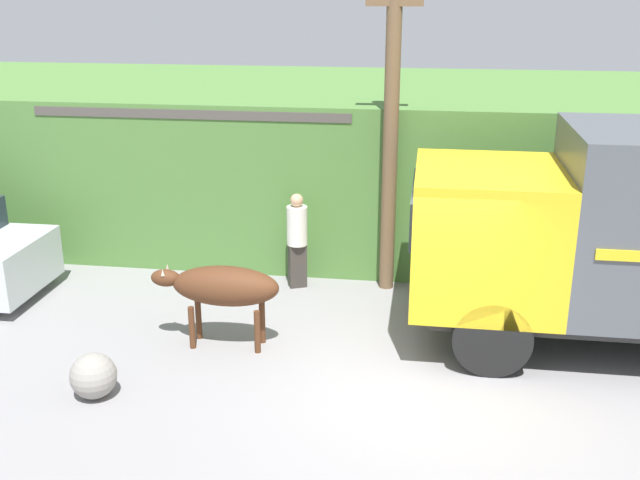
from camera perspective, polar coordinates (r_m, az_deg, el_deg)
The scene contains 7 objects.
ground_plane at distance 10.36m, azimuth 6.89°, elevation -10.42°, with size 60.00×60.00×0.00m, color gray.
hillside_embankment at distance 16.16m, azimuth 7.87°, elevation 6.18°, with size 32.00×6.59×3.08m.
building_backdrop at distance 14.84m, azimuth -8.10°, elevation 4.93°, with size 5.69×2.70×3.00m.
brown_cow at distance 10.88m, azimuth -7.42°, elevation -3.57°, with size 1.90×0.59×1.24m.
pedestrian_on_hill at distance 12.92m, azimuth -1.75°, elevation 0.26°, with size 0.47×0.47×1.69m.
utility_pole at distance 12.47m, azimuth 5.42°, elevation 8.50°, with size 0.90×0.25×5.43m.
roadside_rock at distance 10.17m, azimuth -16.88°, elevation -9.87°, with size 0.60×0.60×0.60m.
Camera 1 is at (0.09, -9.05, 5.06)m, focal length 42.00 mm.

